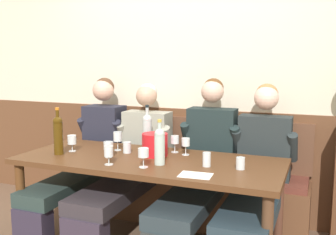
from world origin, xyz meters
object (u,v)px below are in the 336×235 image
at_px(wine_glass_left_end, 72,141).
at_px(wine_glass_right_end, 118,137).
at_px(ice_bucket, 155,145).
at_px(water_tumbler_right, 127,147).
at_px(wine_glass_mid_left, 186,143).
at_px(water_tumbler_left, 207,159).
at_px(wall_bench, 178,190).
at_px(water_tumbler_center, 240,163).
at_px(wine_bottle_amber_mid, 147,131).
at_px(person_right_seat, 257,176).
at_px(wine_bottle_green_tall, 160,145).
at_px(person_left_seat, 130,162).
at_px(dining_table, 148,169).
at_px(person_center_left_seat, 200,167).
at_px(wine_glass_by_bottle, 143,153).
at_px(wine_bottle_clear_water, 58,134).
at_px(wine_glass_center_rear, 175,140).
at_px(wine_glass_near_bucket, 108,146).
at_px(wine_glass_center_front, 109,152).
at_px(person_center_right_seat, 87,152).

distance_m(wine_glass_left_end, wine_glass_right_end, 0.37).
height_order(ice_bucket, water_tumbler_right, ice_bucket).
distance_m(wine_glass_mid_left, water_tumbler_left, 0.36).
height_order(wall_bench, water_tumbler_center, wall_bench).
bearing_deg(wine_bottle_amber_mid, wine_glass_left_end, -154.47).
height_order(person_right_seat, wine_bottle_green_tall, person_right_seat).
bearing_deg(water_tumbler_right, person_left_seat, 110.49).
bearing_deg(dining_table, person_center_left_seat, 43.72).
xyz_separation_m(wine_bottle_green_tall, wine_glass_right_end, (-0.49, 0.27, -0.03)).
height_order(person_center_left_seat, wine_glass_by_bottle, person_center_left_seat).
distance_m(wine_bottle_clear_water, water_tumbler_right, 0.55).
distance_m(wall_bench, wine_glass_by_bottle, 1.05).
relative_size(wine_bottle_clear_water, water_tumbler_left, 3.73).
relative_size(person_right_seat, wine_glass_right_end, 8.28).
bearing_deg(wine_bottle_green_tall, water_tumbler_center, 9.43).
bearing_deg(dining_table, wine_glass_mid_left, 43.99).
xyz_separation_m(wine_glass_left_end, wine_glass_center_rear, (0.79, 0.27, 0.01)).
bearing_deg(water_tumbler_right, wine_glass_by_bottle, -47.79).
distance_m(dining_table, wine_bottle_clear_water, 0.77).
height_order(wine_bottle_amber_mid, water_tumbler_right, wine_bottle_amber_mid).
distance_m(dining_table, wine_glass_near_bucket, 0.35).
bearing_deg(wine_glass_by_bottle, wine_bottle_clear_water, 173.07).
distance_m(wine_glass_mid_left, wine_glass_center_rear, 0.12).
height_order(wine_bottle_green_tall, water_tumbler_center, wine_bottle_green_tall).
relative_size(wine_glass_center_front, water_tumbler_left, 1.36).
xyz_separation_m(person_right_seat, water_tumbler_center, (-0.07, -0.31, 0.17)).
bearing_deg(wall_bench, wine_bottle_clear_water, -132.08).
height_order(wine_glass_right_end, wine_glass_by_bottle, wine_glass_right_end).
height_order(person_center_right_seat, wine_glass_mid_left, person_center_right_seat).
relative_size(dining_table, water_tumbler_right, 22.60).
height_order(person_left_seat, wine_glass_by_bottle, person_left_seat).
relative_size(wine_glass_near_bucket, wine_glass_center_front, 0.89).
bearing_deg(water_tumbler_left, wine_bottle_green_tall, -167.15).
bearing_deg(wall_bench, person_center_left_seat, -48.24).
bearing_deg(person_left_seat, water_tumbler_right, -69.51).
bearing_deg(wine_glass_center_rear, wine_bottle_green_tall, -85.51).
distance_m(wine_bottle_clear_water, wine_glass_by_bottle, 0.79).
bearing_deg(wine_glass_left_end, wine_glass_center_front, -26.78).
bearing_deg(wine_bottle_clear_water, person_center_right_seat, 96.05).
bearing_deg(person_right_seat, wine_glass_center_front, -150.63).
height_order(wall_bench, person_center_left_seat, person_center_left_seat).
distance_m(wine_glass_near_bucket, wine_glass_right_end, 0.23).
bearing_deg(wine_glass_by_bottle, person_center_right_seat, 146.07).
height_order(dining_table, wine_glass_right_end, wine_glass_right_end).
bearing_deg(wine_bottle_green_tall, wine_glass_center_front, -157.08).
height_order(wine_glass_mid_left, water_tumbler_left, wine_glass_mid_left).
distance_m(wall_bench, water_tumbler_center, 1.10).
distance_m(wine_glass_mid_left, wine_glass_center_front, 0.63).
bearing_deg(water_tumbler_left, wine_glass_left_end, 178.42).
bearing_deg(ice_bucket, water_tumbler_left, -17.73).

